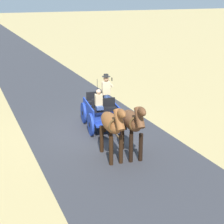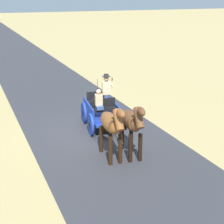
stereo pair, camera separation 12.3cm
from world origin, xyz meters
name	(u,v)px [view 1 (the left image)]	position (x,y,z in m)	size (l,w,h in m)	color
ground_plane	(92,130)	(0.00, 0.00, 0.00)	(200.00, 200.00, 0.00)	tan
road_surface	(92,130)	(0.00, 0.00, 0.00)	(5.73, 160.00, 0.01)	#38383D
horse_drawn_carriage	(102,110)	(-0.50, -0.10, 0.82)	(1.73, 4.51, 2.50)	#1E3899
horse_near_side	(133,123)	(-0.45, 2.95, 1.32)	(0.81, 2.15, 2.21)	brown
horse_off_side	(112,125)	(0.31, 2.84, 1.32)	(0.69, 2.14, 2.21)	brown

